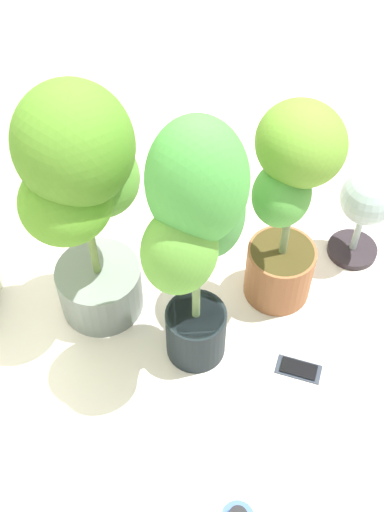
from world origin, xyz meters
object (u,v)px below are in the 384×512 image
at_px(potted_plant_back_center, 82,193).
at_px(floor_fan, 366,204).
at_px(cell_phone, 299,369).
at_px(potted_plant_front_right, 289,204).
at_px(potted_plant_center, 197,231).

bearing_deg(potted_plant_back_center, floor_fan, -57.34).
bearing_deg(potted_plant_back_center, cell_phone, -93.47).
height_order(cell_phone, floor_fan, floor_fan).
height_order(potted_plant_front_right, floor_fan, potted_plant_front_right).
distance_m(potted_plant_center, floor_fan, 0.78).
relative_size(potted_plant_center, cell_phone, 6.50).
relative_size(potted_plant_back_center, floor_fan, 2.36).
distance_m(potted_plant_back_center, potted_plant_center, 0.37).
relative_size(potted_plant_front_right, cell_phone, 5.47).
relative_size(cell_phone, floor_fan, 0.38).
distance_m(potted_plant_front_right, floor_fan, 0.40).
bearing_deg(cell_phone, potted_plant_back_center, 85.97).
bearing_deg(potted_plant_back_center, potted_plant_center, -101.45).
xyz_separation_m(potted_plant_front_right, floor_fan, (0.27, -0.23, -0.20)).
height_order(potted_plant_back_center, floor_fan, potted_plant_back_center).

